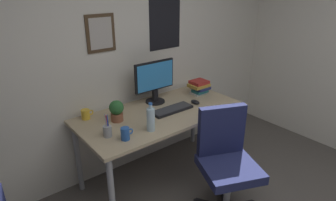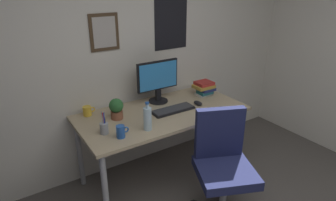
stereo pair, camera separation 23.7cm
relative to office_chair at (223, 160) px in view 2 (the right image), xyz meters
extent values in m
cube|color=silver|center=(-0.28, 1.16, 0.77)|extent=(4.40, 0.08, 2.60)
cube|color=#4C3823|center=(-0.53, 1.12, 0.96)|extent=(0.28, 0.02, 0.34)
cube|color=beige|center=(-0.53, 1.11, 0.96)|extent=(0.22, 0.00, 0.28)
cube|color=black|center=(0.21, 1.12, 0.99)|extent=(0.40, 0.01, 0.56)
cube|color=tan|center=(-0.17, 0.69, 0.21)|extent=(1.62, 0.79, 0.03)
cylinder|color=#9EA0A5|center=(-0.92, 0.35, -0.17)|extent=(0.05, 0.05, 0.72)
cylinder|color=#9EA0A5|center=(0.58, 0.35, -0.17)|extent=(0.05, 0.05, 0.72)
cylinder|color=#9EA0A5|center=(-0.92, 1.02, -0.17)|extent=(0.05, 0.05, 0.72)
cylinder|color=#9EA0A5|center=(0.58, 1.02, -0.17)|extent=(0.05, 0.05, 0.72)
cube|color=#1E234C|center=(-0.03, -0.07, -0.07)|extent=(0.60, 0.60, 0.08)
cube|color=#1E234C|center=(0.05, 0.11, 0.20)|extent=(0.41, 0.23, 0.45)
cylinder|color=#9EA0A5|center=(-0.03, -0.07, -0.32)|extent=(0.08, 0.08, 0.42)
cube|color=black|center=(0.06, 0.03, -0.49)|extent=(0.21, 0.24, 0.03)
cylinder|color=black|center=(0.15, 0.14, -0.51)|extent=(0.05, 0.05, 0.04)
cylinder|color=black|center=(-0.07, 0.92, 0.23)|extent=(0.20, 0.20, 0.01)
cube|color=black|center=(-0.07, 0.92, 0.30)|extent=(0.05, 0.04, 0.12)
cube|color=black|center=(-0.07, 0.93, 0.51)|extent=(0.46, 0.02, 0.30)
cube|color=#338CD8|center=(-0.07, 0.91, 0.51)|extent=(0.43, 0.00, 0.27)
cube|color=black|center=(-0.08, 0.64, 0.24)|extent=(0.43, 0.15, 0.02)
cube|color=#38383A|center=(-0.08, 0.64, 0.25)|extent=(0.41, 0.13, 0.00)
ellipsoid|color=black|center=(0.22, 0.63, 0.24)|extent=(0.06, 0.11, 0.04)
cylinder|color=silver|center=(-0.47, 0.44, 0.33)|extent=(0.07, 0.07, 0.20)
cylinder|color=silver|center=(-0.47, 0.44, 0.45)|extent=(0.03, 0.03, 0.04)
cylinder|color=#2659B2|center=(-0.47, 0.44, 0.47)|extent=(0.03, 0.03, 0.01)
cylinder|color=#2659B2|center=(-0.72, 0.44, 0.28)|extent=(0.07, 0.07, 0.10)
torus|color=#2659B2|center=(-0.67, 0.44, 0.28)|extent=(0.05, 0.01, 0.05)
cylinder|color=yellow|center=(-0.81, 1.00, 0.27)|extent=(0.08, 0.08, 0.09)
torus|color=yellow|center=(-0.76, 1.00, 0.28)|extent=(0.05, 0.01, 0.05)
cylinder|color=brown|center=(-0.60, 0.78, 0.26)|extent=(0.11, 0.11, 0.07)
sphere|color=#2D6B33|center=(-0.60, 0.78, 0.36)|extent=(0.13, 0.13, 0.13)
ellipsoid|color=#287A38|center=(-0.63, 0.81, 0.36)|extent=(0.07, 0.08, 0.02)
ellipsoid|color=#287A38|center=(-0.57, 0.81, 0.37)|extent=(0.07, 0.08, 0.02)
ellipsoid|color=#287A38|center=(-0.63, 0.75, 0.37)|extent=(0.08, 0.07, 0.02)
cylinder|color=#9EA0A5|center=(-0.80, 0.58, 0.27)|extent=(0.07, 0.07, 0.09)
cylinder|color=#263FBF|center=(-0.80, 0.57, 0.35)|extent=(0.01, 0.01, 0.13)
cylinder|color=red|center=(-0.80, 0.58, 0.35)|extent=(0.01, 0.01, 0.13)
cylinder|color=black|center=(-0.79, 0.57, 0.35)|extent=(0.01, 0.01, 0.13)
cylinder|color=#9EA0A5|center=(-0.79, 0.58, 0.36)|extent=(0.01, 0.03, 0.14)
cylinder|color=#9EA0A5|center=(-0.81, 0.58, 0.36)|extent=(0.01, 0.02, 0.14)
cube|color=silver|center=(0.44, 0.81, 0.24)|extent=(0.16, 0.12, 0.03)
cube|color=#26727A|center=(0.44, 0.79, 0.27)|extent=(0.15, 0.12, 0.03)
cube|color=navy|center=(0.46, 0.80, 0.30)|extent=(0.17, 0.16, 0.03)
cube|color=gold|center=(0.43, 0.80, 0.33)|extent=(0.21, 0.16, 0.03)
cube|color=#B22D28|center=(0.44, 0.80, 0.37)|extent=(0.18, 0.16, 0.03)
camera|label=1|loc=(-1.70, -1.34, 1.40)|focal=30.99mm
camera|label=2|loc=(-1.51, -1.48, 1.40)|focal=30.99mm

